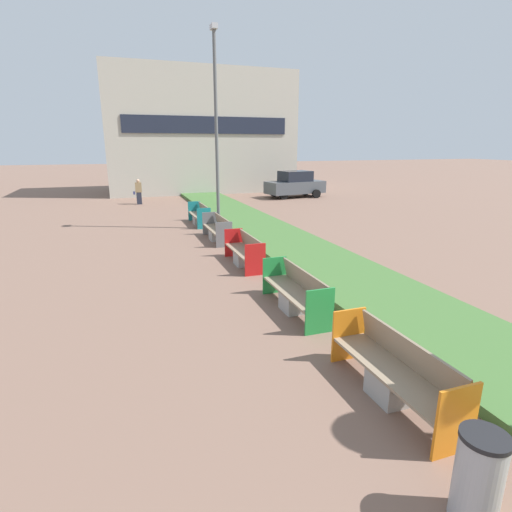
# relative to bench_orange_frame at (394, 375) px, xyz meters

# --- Properties ---
(planter_grass_strip) EXTENTS (2.80, 120.00, 0.18)m
(planter_grass_strip) POSITION_rel_bench_orange_frame_xyz_m (2.26, 4.76, -0.29)
(planter_grass_strip) COLOR #426B33
(planter_grass_strip) RESTS_ON ground
(building_backdrop) EXTENTS (14.33, 6.72, 9.14)m
(building_backdrop) POSITION_rel_bench_orange_frame_xyz_m (3.06, 28.94, 4.19)
(building_backdrop) COLOR #B2AD9E
(building_backdrop) RESTS_ON ground
(bench_orange_frame) EXTENTS (0.65, 2.42, 0.94)m
(bench_orange_frame) POSITION_rel_bench_orange_frame_xyz_m (0.00, 0.00, 0.00)
(bench_orange_frame) COLOR #9E9B96
(bench_orange_frame) RESTS_ON ground
(bench_green_frame) EXTENTS (0.65, 2.45, 0.94)m
(bench_green_frame) POSITION_rel_bench_orange_frame_xyz_m (0.00, 3.44, 0.00)
(bench_green_frame) COLOR #9E9B96
(bench_green_frame) RESTS_ON ground
(bench_red_frame) EXTENTS (0.65, 2.28, 0.94)m
(bench_red_frame) POSITION_rel_bench_orange_frame_xyz_m (-0.00, 7.25, -0.00)
(bench_red_frame) COLOR #9E9B96
(bench_red_frame) RESTS_ON ground
(bench_grey_frame) EXTENTS (0.65, 2.39, 0.94)m
(bench_grey_frame) POSITION_rel_bench_orange_frame_xyz_m (-0.00, 10.79, -0.00)
(bench_grey_frame) COLOR #9E9B96
(bench_grey_frame) RESTS_ON ground
(bench_teal_frame) EXTENTS (0.65, 2.33, 0.94)m
(bench_teal_frame) POSITION_rel_bench_orange_frame_xyz_m (-0.00, 14.29, -0.00)
(bench_teal_frame) COLOR #9E9B96
(bench_teal_frame) RESTS_ON ground
(litter_bin) EXTENTS (0.47, 0.47, 0.99)m
(litter_bin) POSITION_rel_bench_orange_frame_xyz_m (-0.52, -1.93, 0.12)
(litter_bin) COLOR #9EA0A5
(litter_bin) RESTS_ON ground
(street_lamp_post) EXTENTS (0.24, 0.44, 8.27)m
(street_lamp_post) POSITION_rel_bench_orange_frame_xyz_m (0.61, 13.06, 4.14)
(street_lamp_post) COLOR #56595B
(street_lamp_post) RESTS_ON ground
(pedestrian_walking) EXTENTS (0.53, 0.24, 1.58)m
(pedestrian_walking) POSITION_rel_bench_orange_frame_xyz_m (-2.32, 22.15, 0.42)
(pedestrian_walking) COLOR #232633
(pedestrian_walking) RESTS_ON ground
(parked_car_distant) EXTENTS (4.41, 2.36, 1.86)m
(parked_car_distant) POSITION_rel_bench_orange_frame_xyz_m (8.49, 22.11, 0.54)
(parked_car_distant) COLOR #474C51
(parked_car_distant) RESTS_ON ground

